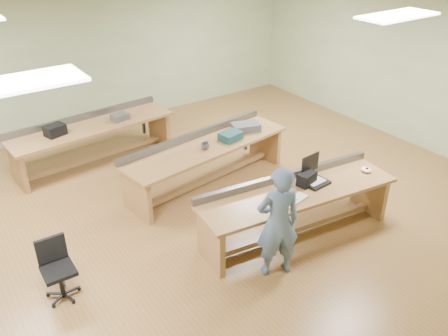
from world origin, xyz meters
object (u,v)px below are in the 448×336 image
at_px(task_chair, 59,276).
at_px(drinks_can, 207,143).
at_px(workbench_mid, 206,154).
at_px(camera_bag, 307,179).
at_px(laptop_base, 316,183).
at_px(mug, 205,146).
at_px(parts_bin_grey, 246,127).
at_px(workbench_back, 92,134).
at_px(person, 278,223).
at_px(workbench_front, 296,201).
at_px(parts_bin_teal, 231,136).

xyz_separation_m(task_chair, drinks_can, (2.95, 1.19, 0.52)).
xyz_separation_m(workbench_mid, camera_bag, (0.47, -1.94, 0.28)).
relative_size(laptop_base, task_chair, 0.44).
height_order(laptop_base, mug, mug).
bearing_deg(parts_bin_grey, camera_bag, -102.05).
bearing_deg(mug, workbench_mid, 54.26).
bearing_deg(mug, workbench_back, 120.21).
distance_m(person, drinks_can, 2.42).
bearing_deg(workbench_front, parts_bin_grey, 79.75).
xyz_separation_m(person, mug, (0.41, 2.32, 0.02)).
height_order(parts_bin_teal, parts_bin_grey, parts_bin_grey).
distance_m(workbench_back, parts_bin_grey, 2.86).
height_order(workbench_front, drinks_can, drinks_can).
bearing_deg(task_chair, laptop_base, -9.91).
bearing_deg(workbench_front, workbench_mid, 104.58).
distance_m(workbench_back, camera_bag, 4.22).
bearing_deg(mug, workbench_front, -78.83).
bearing_deg(workbench_back, parts_bin_teal, -52.72).
distance_m(camera_bag, mug, 1.88).
xyz_separation_m(parts_bin_grey, drinks_can, (-0.92, -0.16, -0.01)).
distance_m(parts_bin_teal, drinks_can, 0.49).
bearing_deg(drinks_can, parts_bin_grey, 9.98).
xyz_separation_m(workbench_front, parts_bin_teal, (0.20, 1.90, 0.26)).
distance_m(workbench_front, drinks_can, 1.92).
bearing_deg(workbench_back, laptop_base, -68.49).
bearing_deg(mug, parts_bin_grey, 12.06).
distance_m(workbench_mid, mug, 0.30).
height_order(workbench_mid, parts_bin_teal, parts_bin_teal).
bearing_deg(parts_bin_teal, workbench_back, 131.58).
bearing_deg(camera_bag, workbench_back, 102.29).
height_order(camera_bag, task_chair, camera_bag).
bearing_deg(person, parts_bin_grey, -99.24).
height_order(parts_bin_teal, mug, parts_bin_teal).
relative_size(workbench_mid, drinks_can, 26.04).
height_order(task_chair, parts_bin_teal, parts_bin_teal).
relative_size(task_chair, mug, 5.99).
bearing_deg(task_chair, camera_bag, -9.27).
bearing_deg(camera_bag, workbench_front, 177.38).
bearing_deg(drinks_can, workbench_mid, 73.36).
relative_size(workbench_front, mug, 22.94).
distance_m(workbench_front, person, 0.94).
relative_size(camera_bag, drinks_can, 2.29).
height_order(laptop_base, drinks_can, drinks_can).
height_order(workbench_mid, laptop_base, workbench_mid).
distance_m(workbench_mid, person, 2.52).
height_order(task_chair, parts_bin_grey, parts_bin_grey).
bearing_deg(mug, drinks_can, 34.28).
height_order(person, laptop_base, person).
distance_m(camera_bag, parts_bin_teal, 1.86).
bearing_deg(parts_bin_grey, task_chair, -160.73).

